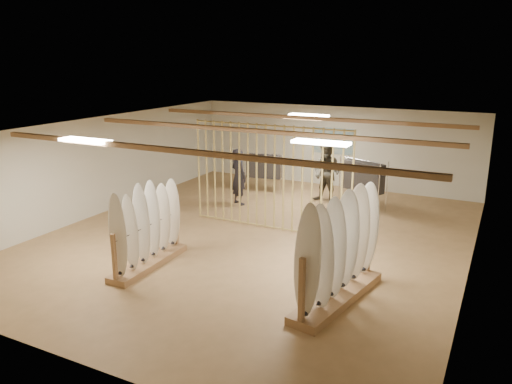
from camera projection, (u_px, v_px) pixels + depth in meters
The scene contains 16 objects.
floor at pixel (256, 238), 12.66m from camera, with size 12.00×12.00×0.00m, color #A57E4F.
ceiling at pixel (256, 128), 11.93m from camera, with size 12.00×12.00×0.00m, color gray.
wall_back at pixel (334, 147), 17.46m from camera, with size 12.00×12.00×0.00m, color beige.
wall_front at pixel (66, 276), 7.13m from camera, with size 12.00×12.00×0.00m, color beige.
wall_left at pixel (103, 165), 14.48m from camera, with size 12.00×12.00×0.00m, color beige.
wall_right at pixel (475, 212), 10.11m from camera, with size 12.00×12.00×0.00m, color beige.
ceiling_slats at pixel (256, 131), 11.95m from camera, with size 9.50×6.12×0.10m, color #966D44.
light_panels at pixel (256, 130), 11.94m from camera, with size 1.20×0.35×0.06m, color white.
bamboo_partition at pixel (270, 177), 12.98m from camera, with size 4.45×0.05×2.78m.
poster at pixel (334, 141), 17.39m from camera, with size 1.40×0.03×0.90m, color teal.
rack_left at pixel (148, 239), 10.79m from camera, with size 0.58×2.28×1.83m.
rack_right at pixel (339, 264), 9.19m from camera, with size 1.05×2.74×2.16m.
clothing_rack_a at pixel (264, 166), 16.75m from camera, with size 1.24×0.52×1.35m.
clothing_rack_b at pixel (363, 176), 14.84m from camera, with size 1.36×0.82×1.53m.
shopper_a at pixel (239, 173), 15.30m from camera, with size 0.72×0.49×1.98m, color black.
shopper_b at pixel (327, 169), 15.46m from camera, with size 1.03×0.81×2.15m, color #343128.
Camera 1 is at (5.40, -10.62, 4.43)m, focal length 35.00 mm.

